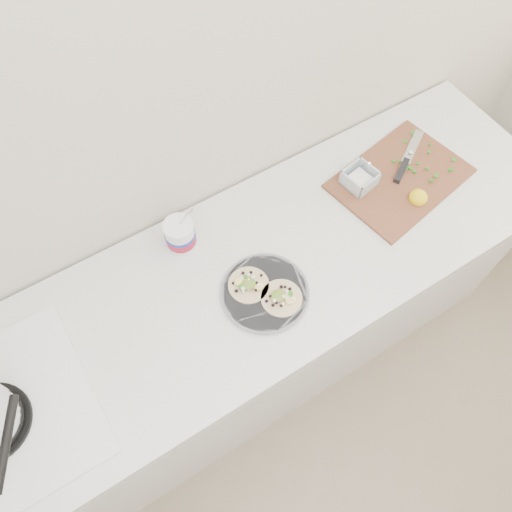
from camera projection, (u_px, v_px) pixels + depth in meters
counter at (231, 334)px, 1.95m from camera, size 2.44×0.66×0.90m
taco_plate at (265, 291)px, 1.53m from camera, size 0.27×0.27×0.04m
tub at (181, 233)px, 1.57m from camera, size 0.10×0.10×0.22m
cutboard at (397, 175)px, 1.75m from camera, size 0.51×0.40×0.07m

